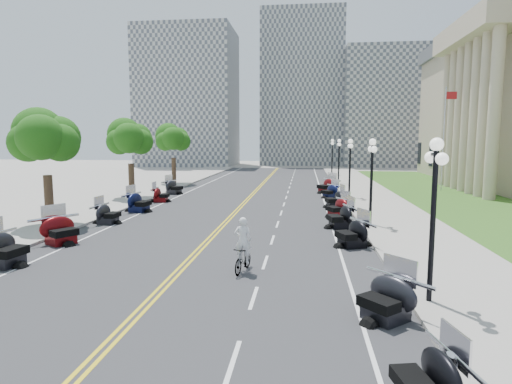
{
  "coord_description": "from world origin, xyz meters",
  "views": [
    {
      "loc": [
        4.77,
        -21.09,
        5.04
      ],
      "look_at": [
        1.96,
        3.51,
        2.0
      ],
      "focal_mm": 30.0,
      "sensor_mm": 36.0,
      "label": 1
    }
  ],
  "objects_px": {
    "motorcycle_n_3": "(386,296)",
    "cyclist_rider": "(243,223)",
    "flagpole": "(444,140)",
    "bicycle": "(243,259)"
  },
  "relations": [
    {
      "from": "flagpole",
      "to": "cyclist_rider",
      "type": "xyz_separation_m",
      "value": [
        -15.52,
        -27.39,
        -3.09
      ]
    },
    {
      "from": "bicycle",
      "to": "cyclist_rider",
      "type": "relative_size",
      "value": 0.94
    },
    {
      "from": "motorcycle_n_3",
      "to": "bicycle",
      "type": "distance_m",
      "value": 6.02
    },
    {
      "from": "flagpole",
      "to": "bicycle",
      "type": "xyz_separation_m",
      "value": [
        -15.52,
        -27.39,
        -4.49
      ]
    },
    {
      "from": "cyclist_rider",
      "to": "flagpole",
      "type": "bearing_deg",
      "value": -119.55
    },
    {
      "from": "motorcycle_n_3",
      "to": "cyclist_rider",
      "type": "xyz_separation_m",
      "value": [
        -4.6,
        3.87,
        1.21
      ]
    },
    {
      "from": "flagpole",
      "to": "bicycle",
      "type": "bearing_deg",
      "value": -119.55
    },
    {
      "from": "motorcycle_n_3",
      "to": "cyclist_rider",
      "type": "relative_size",
      "value": 1.11
    },
    {
      "from": "flagpole",
      "to": "motorcycle_n_3",
      "type": "bearing_deg",
      "value": -109.26
    },
    {
      "from": "flagpole",
      "to": "cyclist_rider",
      "type": "bearing_deg",
      "value": -119.55
    }
  ]
}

